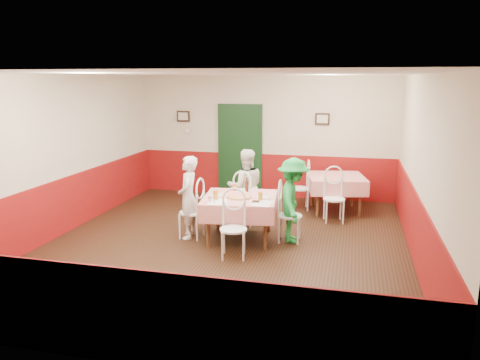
% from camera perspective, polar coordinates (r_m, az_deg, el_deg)
% --- Properties ---
extents(floor, '(7.00, 7.00, 0.00)m').
position_cam_1_polar(floor, '(7.93, -1.75, -7.85)').
color(floor, black).
rests_on(floor, ground).
extents(ceiling, '(7.00, 7.00, 0.00)m').
position_cam_1_polar(ceiling, '(7.46, -1.89, 12.82)').
color(ceiling, white).
rests_on(ceiling, back_wall).
extents(back_wall, '(6.00, 0.10, 2.80)m').
position_cam_1_polar(back_wall, '(10.95, 3.12, 5.25)').
color(back_wall, beige).
rests_on(back_wall, ground).
extents(front_wall, '(6.00, 0.10, 2.80)m').
position_cam_1_polar(front_wall, '(4.39, -14.19, -5.62)').
color(front_wall, beige).
rests_on(front_wall, ground).
extents(left_wall, '(0.10, 7.00, 2.80)m').
position_cam_1_polar(left_wall, '(8.85, -20.90, 2.82)').
color(left_wall, beige).
rests_on(left_wall, ground).
extents(right_wall, '(0.10, 7.00, 2.80)m').
position_cam_1_polar(right_wall, '(7.37, 21.28, 1.05)').
color(right_wall, beige).
rests_on(right_wall, ground).
extents(wainscot_back, '(6.00, 0.03, 1.00)m').
position_cam_1_polar(wainscot_back, '(11.08, 3.05, 0.61)').
color(wainscot_back, maroon).
rests_on(wainscot_back, ground).
extents(wainscot_front, '(6.00, 0.03, 1.00)m').
position_cam_1_polar(wainscot_front, '(4.75, -13.52, -15.96)').
color(wainscot_front, maroon).
rests_on(wainscot_front, ground).
extents(wainscot_left, '(0.03, 7.00, 1.00)m').
position_cam_1_polar(wainscot_left, '(9.02, -20.39, -2.83)').
color(wainscot_left, maroon).
rests_on(wainscot_left, ground).
extents(wainscot_right, '(0.03, 7.00, 1.00)m').
position_cam_1_polar(wainscot_right, '(7.58, 20.65, -5.63)').
color(wainscot_right, maroon).
rests_on(wainscot_right, ground).
extents(door, '(0.96, 0.06, 2.10)m').
position_cam_1_polar(door, '(11.07, -0.01, 3.51)').
color(door, black).
rests_on(door, ground).
extents(picture_left, '(0.32, 0.03, 0.26)m').
position_cam_1_polar(picture_left, '(11.39, -6.93, 7.72)').
color(picture_left, black).
rests_on(picture_left, back_wall).
extents(picture_right, '(0.32, 0.03, 0.26)m').
position_cam_1_polar(picture_right, '(10.69, 10.01, 7.34)').
color(picture_right, black).
rests_on(picture_right, back_wall).
extents(thermostat, '(0.10, 0.03, 0.10)m').
position_cam_1_polar(thermostat, '(11.39, -6.41, 5.96)').
color(thermostat, white).
rests_on(thermostat, back_wall).
extents(main_table, '(1.36, 1.36, 0.77)m').
position_cam_1_polar(main_table, '(8.07, 0.00, -4.69)').
color(main_table, red).
rests_on(main_table, ground).
extents(second_table, '(1.32, 1.32, 0.77)m').
position_cam_1_polar(second_table, '(9.96, 11.58, -1.67)').
color(second_table, red).
rests_on(second_table, ground).
extents(chair_left, '(0.44, 0.44, 0.90)m').
position_cam_1_polar(chair_left, '(8.19, -5.93, -3.96)').
color(chair_left, white).
rests_on(chair_left, ground).
extents(chair_right, '(0.43, 0.43, 0.90)m').
position_cam_1_polar(chair_right, '(7.99, 6.08, -4.36)').
color(chair_right, white).
rests_on(chair_right, ground).
extents(chair_far, '(0.47, 0.47, 0.90)m').
position_cam_1_polar(chair_far, '(8.86, 0.66, -2.65)').
color(chair_far, white).
rests_on(chair_far, ground).
extents(chair_near, '(0.49, 0.49, 0.90)m').
position_cam_1_polar(chair_near, '(7.24, -0.81, -6.06)').
color(chair_near, white).
rests_on(chair_near, ground).
extents(chair_second_a, '(0.49, 0.49, 0.90)m').
position_cam_1_polar(chair_second_a, '(10.00, 7.30, -1.03)').
color(chair_second_a, white).
rests_on(chair_second_a, ground).
extents(chair_second_b, '(0.49, 0.49, 0.90)m').
position_cam_1_polar(chair_second_b, '(9.22, 11.40, -2.31)').
color(chair_second_b, white).
rests_on(chair_second_b, ground).
extents(pizza, '(0.45, 0.45, 0.03)m').
position_cam_1_polar(pizza, '(7.89, -0.07, -2.08)').
color(pizza, '#B74723').
rests_on(pizza, main_table).
extents(plate_left, '(0.28, 0.28, 0.01)m').
position_cam_1_polar(plate_left, '(8.02, -2.92, -1.91)').
color(plate_left, white).
rests_on(plate_left, main_table).
extents(plate_right, '(0.28, 0.28, 0.01)m').
position_cam_1_polar(plate_right, '(7.90, 2.87, -2.12)').
color(plate_right, white).
rests_on(plate_right, main_table).
extents(plate_far, '(0.28, 0.28, 0.01)m').
position_cam_1_polar(plate_far, '(8.39, 0.41, -1.25)').
color(plate_far, white).
rests_on(plate_far, main_table).
extents(glass_a, '(0.09, 0.09, 0.15)m').
position_cam_1_polar(glass_a, '(7.76, -3.01, -1.87)').
color(glass_a, '#BF7219').
rests_on(glass_a, main_table).
extents(glass_b, '(0.08, 0.08, 0.13)m').
position_cam_1_polar(glass_b, '(7.73, 2.49, -1.98)').
color(glass_b, '#BF7219').
rests_on(glass_b, main_table).
extents(glass_c, '(0.08, 0.08, 0.13)m').
position_cam_1_polar(glass_c, '(8.38, -0.61, -0.89)').
color(glass_c, '#BF7219').
rests_on(glass_c, main_table).
extents(beer_bottle, '(0.07, 0.07, 0.23)m').
position_cam_1_polar(beer_bottle, '(8.29, 0.84, -0.66)').
color(beer_bottle, '#381C0A').
rests_on(beer_bottle, main_table).
extents(shaker_a, '(0.04, 0.04, 0.09)m').
position_cam_1_polar(shaker_a, '(7.60, -3.77, -2.42)').
color(shaker_a, silver).
rests_on(shaker_a, main_table).
extents(shaker_b, '(0.04, 0.04, 0.09)m').
position_cam_1_polar(shaker_b, '(7.56, -3.17, -2.49)').
color(shaker_b, silver).
rests_on(shaker_b, main_table).
extents(shaker_c, '(0.04, 0.04, 0.09)m').
position_cam_1_polar(shaker_c, '(7.65, -3.65, -2.31)').
color(shaker_c, '#B23319').
rests_on(shaker_c, main_table).
extents(menu_left, '(0.39, 0.46, 0.00)m').
position_cam_1_polar(menu_left, '(7.64, -2.76, -2.66)').
color(menu_left, white).
rests_on(menu_left, main_table).
extents(menu_right, '(0.33, 0.43, 0.00)m').
position_cam_1_polar(menu_right, '(7.54, 2.72, -2.85)').
color(menu_right, white).
rests_on(menu_right, main_table).
extents(wallet, '(0.12, 0.10, 0.02)m').
position_cam_1_polar(wallet, '(7.62, 1.95, -2.63)').
color(wallet, black).
rests_on(wallet, main_table).
extents(diner_left, '(0.45, 0.59, 1.44)m').
position_cam_1_polar(diner_left, '(8.13, -6.32, -2.12)').
color(diner_left, gray).
rests_on(diner_left, ground).
extents(diner_far, '(0.85, 0.75, 1.44)m').
position_cam_1_polar(diner_far, '(8.84, 0.70, -0.86)').
color(diner_far, gray).
rests_on(diner_far, ground).
extents(diner_right, '(0.66, 1.00, 1.44)m').
position_cam_1_polar(diner_right, '(7.92, 6.48, -2.49)').
color(diner_right, gray).
rests_on(diner_right, ground).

